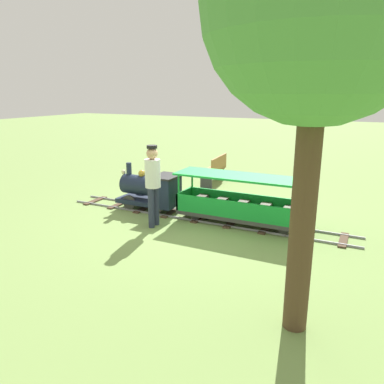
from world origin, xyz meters
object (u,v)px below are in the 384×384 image
object	(u,v)px
passenger_car	(241,205)
oak_tree_near	(320,8)
conductor_person	(153,179)
locomotive	(151,190)
park_bench	(215,170)

from	to	relation	value
passenger_car	oak_tree_near	distance (m)	4.47
passenger_car	conductor_person	world-z (taller)	conductor_person
locomotive	conductor_person	world-z (taller)	conductor_person
locomotive	oak_tree_near	world-z (taller)	oak_tree_near
conductor_person	park_bench	size ratio (longest dim) A/B	1.22
passenger_car	park_bench	bearing A→B (deg)	31.76
passenger_car	park_bench	world-z (taller)	passenger_car
locomotive	park_bench	size ratio (longest dim) A/B	1.09
passenger_car	park_bench	size ratio (longest dim) A/B	2.04
passenger_car	conductor_person	distance (m)	1.83
passenger_car	oak_tree_near	xyz separation A→B (m)	(-2.95, -1.65, 2.92)
locomotive	passenger_car	xyz separation A→B (m)	(0.00, -2.11, -0.06)
oak_tree_near	locomotive	bearing A→B (deg)	51.92
passenger_car	oak_tree_near	size ratio (longest dim) A/B	0.60
locomotive	oak_tree_near	distance (m)	5.57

